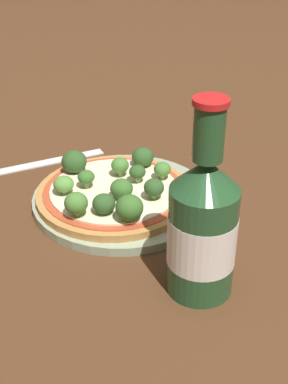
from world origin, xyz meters
The scene contains 17 objects.
ground_plane centered at (0.00, 0.00, 0.00)m, with size 3.00×3.00×0.00m, color #4C2D19.
plate centered at (0.00, 0.00, 0.01)m, with size 0.25×0.25×0.01m.
pizza centered at (0.00, -0.01, 0.02)m, with size 0.21×0.21×0.01m.
broccoli_floret_0 centered at (-0.07, -0.04, 0.04)m, with size 0.04×0.04×0.03m.
broccoli_floret_1 centered at (0.03, -0.01, 0.04)m, with size 0.03×0.03×0.03m.
broccoli_floret_2 centered at (0.08, -0.03, 0.04)m, with size 0.03×0.03×0.03m.
broccoli_floret_3 centered at (0.05, 0.02, 0.04)m, with size 0.03×0.03×0.03m.
broccoli_floret_4 centered at (-0.03, 0.01, 0.04)m, with size 0.02×0.02×0.03m.
broccoli_floret_5 centered at (0.04, -0.08, 0.04)m, with size 0.03×0.03×0.03m.
broccoli_floret_6 centered at (0.05, -0.05, 0.04)m, with size 0.03×0.03×0.03m.
broccoli_floret_7 centered at (-0.04, 0.05, 0.04)m, with size 0.03×0.03×0.03m.
broccoli_floret_8 centered at (-0.02, -0.04, 0.04)m, with size 0.02×0.02×0.03m.
broccoli_floret_9 centered at (0.00, 0.02, 0.04)m, with size 0.02×0.02×0.03m.
broccoli_floret_10 centered at (0.01, 0.06, 0.04)m, with size 0.02×0.02×0.03m.
broccoli_floret_11 centered at (-0.02, -0.08, 0.04)m, with size 0.03×0.03×0.02m.
beer_bottle centered at (0.20, -0.01, 0.08)m, with size 0.07×0.07×0.22m.
fork centered at (-0.16, -0.06, 0.00)m, with size 0.03×0.20×0.00m.
Camera 1 is at (0.56, -0.28, 0.39)m, focal length 50.00 mm.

